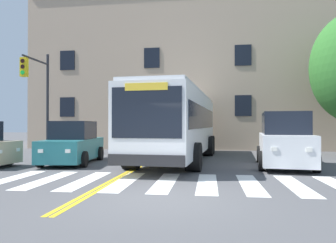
# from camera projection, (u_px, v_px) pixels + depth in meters

# --- Properties ---
(ground_plane) EXTENTS (120.00, 120.00, 0.00)m
(ground_plane) POSITION_uv_depth(u_px,v_px,m) (162.00, 199.00, 7.69)
(ground_plane) COLOR #4C4C4F
(crosswalk) EXTENTS (10.67, 3.65, 0.01)m
(crosswalk) POSITION_uv_depth(u_px,v_px,m) (165.00, 182.00, 9.88)
(crosswalk) COLOR white
(crosswalk) RESTS_ON ground
(lane_line_yellow_inner) EXTENTS (0.12, 36.00, 0.01)m
(lane_line_yellow_inner) POSITION_uv_depth(u_px,v_px,m) (171.00, 148.00, 23.98)
(lane_line_yellow_inner) COLOR gold
(lane_line_yellow_inner) RESTS_ON ground
(lane_line_yellow_outer) EXTENTS (0.12, 36.00, 0.01)m
(lane_line_yellow_outer) POSITION_uv_depth(u_px,v_px,m) (173.00, 148.00, 23.96)
(lane_line_yellow_outer) COLOR gold
(lane_line_yellow_outer) RESTS_ON ground
(city_bus) EXTENTS (3.53, 11.78, 3.33)m
(city_bus) POSITION_uv_depth(u_px,v_px,m) (178.00, 123.00, 16.00)
(city_bus) COLOR white
(city_bus) RESTS_ON ground
(car_teal_near_lane) EXTENTS (2.39, 4.58, 1.90)m
(car_teal_near_lane) POSITION_uv_depth(u_px,v_px,m) (73.00, 144.00, 14.80)
(car_teal_near_lane) COLOR #236B70
(car_teal_near_lane) RESTS_ON ground
(car_white_far_lane) EXTENTS (2.52, 4.91, 2.25)m
(car_white_far_lane) POSITION_uv_depth(u_px,v_px,m) (284.00, 141.00, 13.54)
(car_white_far_lane) COLOR white
(car_white_far_lane) RESTS_ON ground
(car_black_behind_bus) EXTENTS (2.27, 5.05, 2.26)m
(car_black_behind_bus) POSITION_uv_depth(u_px,v_px,m) (182.00, 133.00, 25.62)
(car_black_behind_bus) COLOR black
(car_black_behind_bus) RESTS_ON ground
(traffic_light_far_corner) EXTENTS (0.35, 2.76, 5.94)m
(traffic_light_far_corner) POSITION_uv_depth(u_px,v_px,m) (39.00, 87.00, 18.47)
(traffic_light_far_corner) COLOR #28282D
(traffic_light_far_corner) RESTS_ON ground
(building_facade) EXTENTS (31.09, 9.86, 12.06)m
(building_facade) POSITION_uv_depth(u_px,v_px,m) (238.00, 72.00, 26.70)
(building_facade) COLOR tan
(building_facade) RESTS_ON ground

